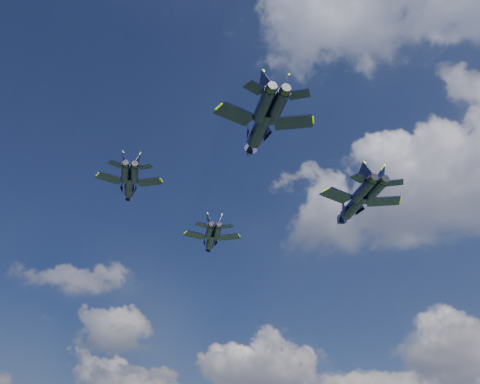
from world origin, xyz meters
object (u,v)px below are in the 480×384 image
object	(u,v)px
jet_lead	(211,241)
jet_slot	(259,130)
jet_left	(129,186)
jet_right	(353,206)

from	to	relation	value
jet_lead	jet_slot	world-z (taller)	jet_slot
jet_lead	jet_left	world-z (taller)	jet_left
jet_lead	jet_right	bearing A→B (deg)	-36.86
jet_right	jet_slot	world-z (taller)	jet_slot
jet_lead	jet_left	xyz separation A→B (m)	(-0.53, -22.32, 1.16)
jet_right	jet_slot	size ratio (longest dim) A/B	1.04
jet_lead	jet_left	bearing A→B (deg)	-131.79
jet_left	jet_slot	bearing A→B (deg)	-49.49
jet_slot	jet_lead	bearing A→B (deg)	89.87
jet_right	jet_slot	xyz separation A→B (m)	(-2.27, -27.20, 0.32)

